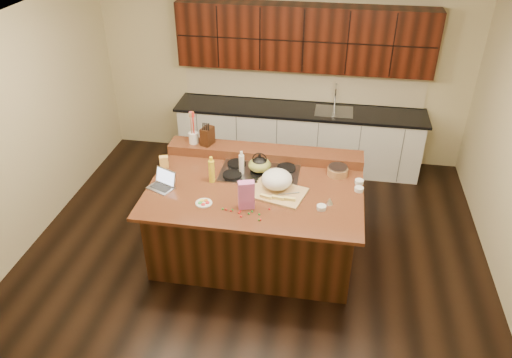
# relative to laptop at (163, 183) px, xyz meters

# --- Properties ---
(room) EXTENTS (5.52, 5.02, 2.72)m
(room) POSITION_rel_laptop_xyz_m (1.02, 0.16, 0.38)
(room) COLOR black
(room) RESTS_ON ground
(island) EXTENTS (2.40, 1.60, 0.92)m
(island) POSITION_rel_laptop_xyz_m (1.02, 0.16, -0.51)
(island) COLOR black
(island) RESTS_ON ground
(back_ledge) EXTENTS (2.40, 0.30, 0.12)m
(back_ledge) POSITION_rel_laptop_xyz_m (1.02, 0.86, 0.01)
(back_ledge) COLOR black
(back_ledge) RESTS_ON island
(cooktop) EXTENTS (0.92, 0.52, 0.05)m
(cooktop) POSITION_rel_laptop_xyz_m (1.02, 0.46, -0.04)
(cooktop) COLOR gray
(cooktop) RESTS_ON island
(back_counter) EXTENTS (3.70, 0.66, 2.40)m
(back_counter) POSITION_rel_laptop_xyz_m (1.32, 2.38, 0.01)
(back_counter) COLOR silver
(back_counter) RESTS_ON ground
(kettle) EXTENTS (0.24, 0.24, 0.17)m
(kettle) POSITION_rel_laptop_xyz_m (1.02, 0.46, 0.08)
(kettle) COLOR black
(kettle) RESTS_ON cooktop
(green_bowl) EXTENTS (0.30, 0.30, 0.15)m
(green_bowl) POSITION_rel_laptop_xyz_m (1.02, 0.46, 0.07)
(green_bowl) COLOR olive
(green_bowl) RESTS_ON cooktop
(laptop) EXTENTS (0.34, 0.31, 0.19)m
(laptop) POSITION_rel_laptop_xyz_m (0.00, 0.00, 0.00)
(laptop) COLOR #B7B7BC
(laptop) RESTS_ON island
(oil_bottle) EXTENTS (0.07, 0.07, 0.27)m
(oil_bottle) POSITION_rel_laptop_xyz_m (0.52, 0.20, 0.08)
(oil_bottle) COLOR gold
(oil_bottle) RESTS_ON island
(vinegar_bottle) EXTENTS (0.08, 0.08, 0.25)m
(vinegar_bottle) POSITION_rel_laptop_xyz_m (0.82, 0.41, 0.07)
(vinegar_bottle) COLOR silver
(vinegar_bottle) RESTS_ON island
(wooden_tray) EXTENTS (0.68, 0.57, 0.24)m
(wooden_tray) POSITION_rel_laptop_xyz_m (1.27, 0.13, 0.05)
(wooden_tray) COLOR tan
(wooden_tray) RESTS_ON island
(ramekin_a) EXTENTS (0.12, 0.12, 0.04)m
(ramekin_a) POSITION_rel_laptop_xyz_m (1.78, -0.14, -0.03)
(ramekin_a) COLOR white
(ramekin_a) RESTS_ON island
(ramekin_b) EXTENTS (0.13, 0.13, 0.04)m
(ramekin_b) POSITION_rel_laptop_xyz_m (2.17, 0.28, -0.03)
(ramekin_b) COLOR white
(ramekin_b) RESTS_ON island
(ramekin_c) EXTENTS (0.10, 0.10, 0.04)m
(ramekin_c) POSITION_rel_laptop_xyz_m (2.17, 0.43, -0.03)
(ramekin_c) COLOR white
(ramekin_c) RESTS_ON island
(strainer_bowl) EXTENTS (0.27, 0.27, 0.09)m
(strainer_bowl) POSITION_rel_laptop_xyz_m (1.92, 0.59, -0.01)
(strainer_bowl) COLOR #996B3F
(strainer_bowl) RESTS_ON island
(kitchen_timer) EXTENTS (0.10, 0.10, 0.07)m
(kitchen_timer) POSITION_rel_laptop_xyz_m (1.86, -0.02, -0.02)
(kitchen_timer) COLOR silver
(kitchen_timer) RESTS_ON island
(pink_bag) EXTENTS (0.19, 0.13, 0.31)m
(pink_bag) POSITION_rel_laptop_xyz_m (0.99, -0.24, 0.10)
(pink_bag) COLOR #C65DA6
(pink_bag) RESTS_ON island
(candy_plate) EXTENTS (0.18, 0.18, 0.01)m
(candy_plate) POSITION_rel_laptop_xyz_m (0.53, -0.25, -0.05)
(candy_plate) COLOR white
(candy_plate) RESTS_ON island
(package_box) EXTENTS (0.12, 0.10, 0.14)m
(package_box) POSITION_rel_laptop_xyz_m (-0.13, 0.42, 0.02)
(package_box) COLOR #F0B854
(package_box) RESTS_ON island
(utensil_crock) EXTENTS (0.13, 0.13, 0.14)m
(utensil_crock) POSITION_rel_laptop_xyz_m (0.12, 0.86, 0.14)
(utensil_crock) COLOR white
(utensil_crock) RESTS_ON back_ledge
(knife_block) EXTENTS (0.16, 0.21, 0.22)m
(knife_block) POSITION_rel_laptop_xyz_m (0.30, 0.86, 0.18)
(knife_block) COLOR black
(knife_block) RESTS_ON back_ledge
(gumdrop_0) EXTENTS (0.02, 0.02, 0.02)m
(gumdrop_0) POSITION_rel_laptop_xyz_m (0.85, -0.34, -0.04)
(gumdrop_0) COLOR red
(gumdrop_0) RESTS_ON island
(gumdrop_1) EXTENTS (0.02, 0.02, 0.02)m
(gumdrop_1) POSITION_rel_laptop_xyz_m (0.76, -0.32, -0.04)
(gumdrop_1) COLOR #198C26
(gumdrop_1) RESTS_ON island
(gumdrop_2) EXTENTS (0.02, 0.02, 0.02)m
(gumdrop_2) POSITION_rel_laptop_xyz_m (1.24, -0.24, -0.04)
(gumdrop_2) COLOR red
(gumdrop_2) RESTS_ON island
(gumdrop_3) EXTENTS (0.02, 0.02, 0.02)m
(gumdrop_3) POSITION_rel_laptop_xyz_m (1.07, -0.32, -0.04)
(gumdrop_3) COLOR #198C26
(gumdrop_3) RESTS_ON island
(gumdrop_4) EXTENTS (0.02, 0.02, 0.02)m
(gumdrop_4) POSITION_rel_laptop_xyz_m (0.94, -0.36, -0.04)
(gumdrop_4) COLOR red
(gumdrop_4) RESTS_ON island
(gumdrop_5) EXTENTS (0.02, 0.02, 0.02)m
(gumdrop_5) POSITION_rel_laptop_xyz_m (0.86, -0.32, -0.04)
(gumdrop_5) COLOR #198C26
(gumdrop_5) RESTS_ON island
(gumdrop_6) EXTENTS (0.02, 0.02, 0.02)m
(gumdrop_6) POSITION_rel_laptop_xyz_m (1.18, -0.44, -0.04)
(gumdrop_6) COLOR red
(gumdrop_6) RESTS_ON island
(gumdrop_7) EXTENTS (0.02, 0.02, 0.02)m
(gumdrop_7) POSITION_rel_laptop_xyz_m (1.04, -0.36, -0.04)
(gumdrop_7) COLOR #198C26
(gumdrop_7) RESTS_ON island
(gumdrop_8) EXTENTS (0.02, 0.02, 0.02)m
(gumdrop_8) POSITION_rel_laptop_xyz_m (0.79, -0.33, -0.04)
(gumdrop_8) COLOR red
(gumdrop_8) RESTS_ON island
(gumdrop_9) EXTENTS (0.02, 0.02, 0.02)m
(gumdrop_9) POSITION_rel_laptop_xyz_m (1.15, -0.35, -0.04)
(gumdrop_9) COLOR #198C26
(gumdrop_9) RESTS_ON island
(gumdrop_10) EXTENTS (0.02, 0.02, 0.02)m
(gumdrop_10) POSITION_rel_laptop_xyz_m (0.95, -0.33, -0.04)
(gumdrop_10) COLOR red
(gumdrop_10) RESTS_ON island
(gumdrop_11) EXTENTS (0.02, 0.02, 0.02)m
(gumdrop_11) POSITION_rel_laptop_xyz_m (1.16, -0.45, -0.04)
(gumdrop_11) COLOR #198C26
(gumdrop_11) RESTS_ON island
(gumdrop_12) EXTENTS (0.02, 0.02, 0.02)m
(gumdrop_12) POSITION_rel_laptop_xyz_m (0.97, -0.42, -0.04)
(gumdrop_12) COLOR red
(gumdrop_12) RESTS_ON island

